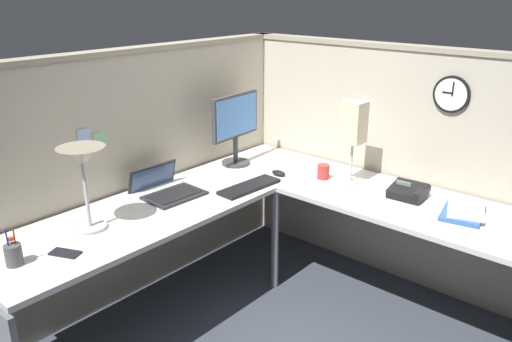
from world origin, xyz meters
name	(u,v)px	position (x,y,z in m)	size (l,w,h in m)	color
ground_plane	(278,305)	(0.00, 0.00, 0.00)	(6.80, 6.80, 0.00)	#383D47
cubicle_wall_back	(138,173)	(-0.36, 0.87, 0.79)	(2.57, 0.12, 1.58)	#B7AD99
cubicle_wall_right	(391,163)	(0.87, -0.27, 0.79)	(0.12, 2.37, 1.58)	#B7AD99
desk	(270,226)	(-0.15, -0.05, 0.63)	(2.35, 2.15, 0.73)	silver
monitor	(235,124)	(0.30, 0.64, 1.02)	(0.46, 0.20, 0.50)	#38383D
laptop	(165,189)	(-0.37, 0.61, 0.75)	(0.36, 0.39, 0.22)	#232326
keyboard	(249,187)	(0.02, 0.26, 0.74)	(0.43, 0.14, 0.02)	black
computer_mouse	(279,173)	(0.32, 0.27, 0.75)	(0.06, 0.10, 0.03)	black
desk_lamp_dome	(82,163)	(-0.94, 0.51, 1.09)	(0.24, 0.24, 0.44)	#B7BABF
pen_cup	(13,254)	(-1.37, 0.45, 0.78)	(0.08, 0.08, 0.18)	#4C4C51
cell_phone	(65,253)	(-1.17, 0.37, 0.73)	(0.07, 0.14, 0.01)	black
office_phone	(409,192)	(0.53, -0.56, 0.77)	(0.20, 0.22, 0.11)	black
book_stack	(464,212)	(0.49, -0.90, 0.75)	(0.33, 0.27, 0.04)	#335999
desk_lamp_paper	(354,125)	(0.52, -0.16, 1.11)	(0.13, 0.13, 0.53)	#B7BABF
coffee_mug	(323,172)	(0.47, 0.01, 0.78)	(0.08, 0.08, 0.10)	#B2332D
wall_clock	(452,94)	(0.82, -0.63, 1.32)	(0.04, 0.22, 0.22)	black
pinned_note_leftmost	(100,140)	(-0.65, 0.82, 1.09)	(0.09, 0.00, 0.08)	#8CCC99
pinned_note_middle	(84,135)	(-0.74, 0.82, 1.14)	(0.08, 0.00, 0.07)	#99B7E5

